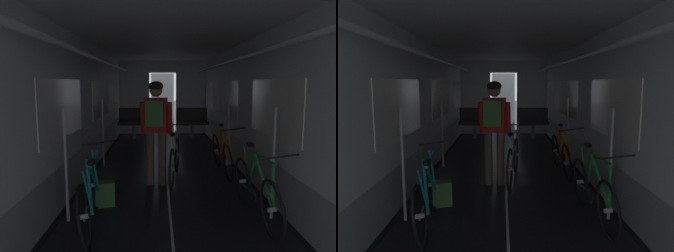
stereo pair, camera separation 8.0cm
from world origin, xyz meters
TOP-DOWN VIEW (x-y plane):
  - train_car_shell at (-0.00, 3.60)m, footprint 3.14×12.34m
  - bench_seat_far_left at (-0.90, 8.07)m, footprint 0.98×0.51m
  - bench_seat_far_right at (0.90, 8.07)m, footprint 0.98×0.51m
  - bicycle_teal at (-0.97, 1.96)m, footprint 0.44×1.69m
  - bicycle_orange at (1.05, 4.15)m, footprint 0.44×1.69m
  - bicycle_green at (1.06, 2.09)m, footprint 0.44×1.69m
  - person_cyclist_aisle at (-0.19, 3.47)m, footprint 0.55×0.42m
  - bicycle_silver_in_aisle at (0.13, 3.73)m, footprint 0.44×1.68m
  - backpack_on_floor at (-0.90, 2.60)m, footprint 0.30×0.26m

SIDE VIEW (x-z plane):
  - backpack_on_floor at x=-0.90m, z-range 0.00..0.34m
  - bicycle_teal at x=-0.97m, z-range -0.10..0.86m
  - bicycle_orange at x=1.05m, z-range -0.10..0.86m
  - bicycle_green at x=1.06m, z-range -0.09..0.86m
  - bicycle_silver_in_aisle at x=0.13m, z-range -0.08..0.85m
  - bench_seat_far_left at x=-0.90m, z-range 0.09..1.04m
  - bench_seat_far_right at x=0.90m, z-range 0.09..1.04m
  - person_cyclist_aisle at x=-0.19m, z-range 0.21..1.94m
  - train_car_shell at x=0.00m, z-range 0.41..2.98m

